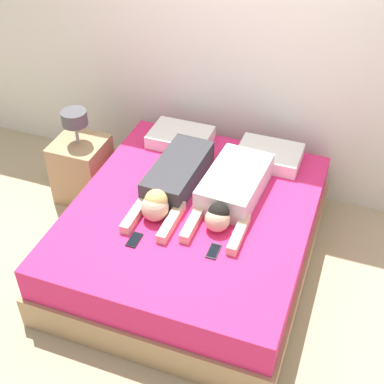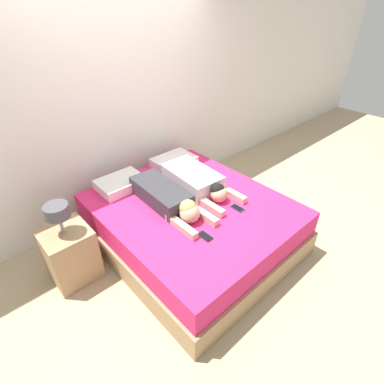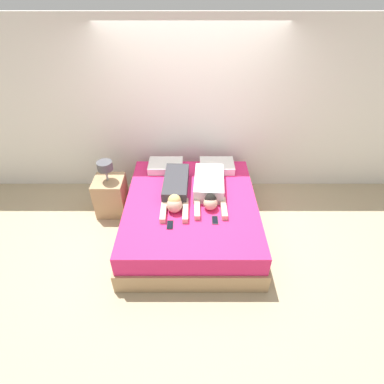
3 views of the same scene
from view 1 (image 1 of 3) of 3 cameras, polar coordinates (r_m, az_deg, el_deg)
name	(u,v)px [view 1 (image 1 of 3)]	position (r m, az deg, el deg)	size (l,w,h in m)	color
ground_plane	(192,259)	(4.35, 0.00, -7.18)	(12.00, 12.00, 0.00)	tan
wall_back	(242,49)	(4.52, 5.32, 14.90)	(12.00, 0.06, 2.60)	white
bed	(192,235)	(4.15, 0.00, -4.60)	(1.80, 2.05, 0.55)	tan
pillow_head_left	(180,137)	(4.63, -1.24, 5.86)	(0.51, 0.38, 0.11)	white
pillow_head_right	(269,155)	(4.45, 8.23, 3.90)	(0.51, 0.38, 0.11)	white
person_left	(172,181)	(4.06, -2.11, 1.17)	(0.35, 1.07, 0.23)	#333338
person_right	(232,190)	(3.99, 4.26, 0.24)	(0.44, 1.01, 0.21)	silver
cell_phone_left	(134,240)	(3.73, -6.16, -5.09)	(0.07, 0.15, 0.01)	black
cell_phone_right	(214,251)	(3.63, 2.32, -6.32)	(0.07, 0.15, 0.01)	#2D2D33
nightstand	(82,167)	(4.86, -11.64, 2.65)	(0.43, 0.43, 0.88)	tan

